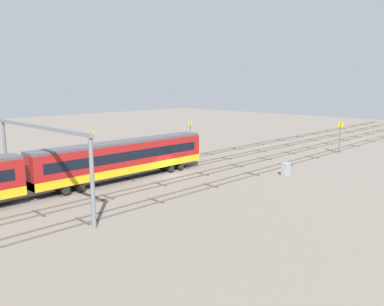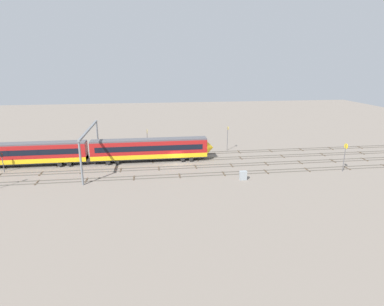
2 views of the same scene
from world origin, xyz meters
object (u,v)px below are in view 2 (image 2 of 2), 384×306
(speed_sign_near_foreground, at_px, (345,153))
(overhead_gantry, at_px, (89,138))
(speed_sign_far_trackside, at_px, (228,135))
(speed_sign_mid_trackside, at_px, (147,137))
(signal_light_trackside_departure, at_px, (2,159))
(relay_cabinet, at_px, (243,175))

(speed_sign_near_foreground, bearing_deg, overhead_gantry, 169.70)
(overhead_gantry, distance_m, speed_sign_far_trackside, 31.32)
(speed_sign_mid_trackside, xyz_separation_m, speed_sign_far_trackside, (18.85, 0.02, -0.12))
(speed_sign_far_trackside, relative_size, signal_light_trackside_departure, 1.48)
(speed_sign_near_foreground, bearing_deg, signal_light_trackside_departure, 172.75)
(overhead_gantry, relative_size, speed_sign_mid_trackside, 3.37)
(speed_sign_far_trackside, bearing_deg, speed_sign_mid_trackside, -179.95)
(speed_sign_mid_trackside, height_order, relay_cabinet, speed_sign_mid_trackside)
(speed_sign_mid_trackside, distance_m, signal_light_trackside_departure, 28.92)
(overhead_gantry, relative_size, speed_sign_near_foreground, 3.45)
(overhead_gantry, height_order, relay_cabinet, overhead_gantry)
(signal_light_trackside_departure, xyz_separation_m, relay_cabinet, (44.20, -10.04, -1.79))
(signal_light_trackside_departure, height_order, relay_cabinet, signal_light_trackside_departure)
(speed_sign_far_trackside, bearing_deg, overhead_gantry, -163.34)
(overhead_gantry, xyz_separation_m, relay_cabinet, (27.98, -10.62, -5.27))
(relay_cabinet, bearing_deg, speed_sign_far_trackside, 84.34)
(speed_sign_near_foreground, xyz_separation_m, relay_cabinet, (-20.45, -1.82, -2.87))
(speed_sign_near_foreground, relative_size, relay_cabinet, 3.37)
(speed_sign_far_trackside, xyz_separation_m, signal_light_trackside_departure, (-46.14, -9.53, -1.07))
(speed_sign_near_foreground, height_order, signal_light_trackside_departure, speed_sign_near_foreground)
(signal_light_trackside_departure, bearing_deg, speed_sign_far_trackside, 11.67)
(speed_sign_mid_trackside, relative_size, signal_light_trackside_departure, 1.44)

